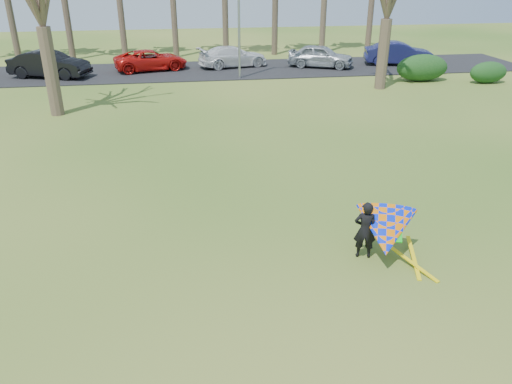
{
  "coord_description": "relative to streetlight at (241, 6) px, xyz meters",
  "views": [
    {
      "loc": [
        -1.91,
        -10.42,
        6.89
      ],
      "look_at": [
        0.0,
        2.0,
        1.1
      ],
      "focal_mm": 35.0,
      "sensor_mm": 36.0,
      "label": 1
    }
  ],
  "objects": [
    {
      "name": "car_5",
      "position": [
        11.92,
        2.86,
        -3.6
      ],
      "size": [
        5.17,
        2.81,
        1.62
      ],
      "primitive_type": "imported",
      "rotation": [
        0.0,
        0.0,
        1.33
      ],
      "color": "#1A1D4F",
      "rests_on": "parking_strip"
    },
    {
      "name": "car_1",
      "position": [
        -12.35,
        2.06,
        -3.56
      ],
      "size": [
        5.42,
        3.29,
        1.69
      ],
      "primitive_type": "imported",
      "rotation": [
        0.0,
        0.0,
        1.26
      ],
      "color": "black",
      "rests_on": "parking_strip"
    },
    {
      "name": "car_2",
      "position": [
        -5.93,
        3.51,
        -3.71
      ],
      "size": [
        5.39,
        3.44,
        1.38
      ],
      "primitive_type": "imported",
      "rotation": [
        0.0,
        0.0,
        1.82
      ],
      "color": "red",
      "rests_on": "parking_strip"
    },
    {
      "name": "parking_strip",
      "position": [
        -2.16,
        3.0,
        -4.43
      ],
      "size": [
        46.0,
        7.0,
        0.06
      ],
      "primitive_type": "cube",
      "color": "black",
      "rests_on": "ground"
    },
    {
      "name": "car_3",
      "position": [
        -0.16,
        3.9,
        -3.69
      ],
      "size": [
        5.3,
        3.15,
        1.44
      ],
      "primitive_type": "imported",
      "rotation": [
        0.0,
        0.0,
        1.81
      ],
      "color": "silver",
      "rests_on": "parking_strip"
    },
    {
      "name": "kite_flyer",
      "position": [
        0.73,
        -22.2,
        -3.62
      ],
      "size": [
        2.13,
        2.39,
        2.02
      ],
      "color": "black",
      "rests_on": "ground"
    },
    {
      "name": "ground",
      "position": [
        -2.16,
        -22.0,
        -4.46
      ],
      "size": [
        100.0,
        100.0,
        0.0
      ],
      "primitive_type": "plane",
      "color": "#1E5412",
      "rests_on": "ground"
    },
    {
      "name": "hedge_near",
      "position": [
        11.19,
        -2.43,
        -3.62
      ],
      "size": [
        3.36,
        1.52,
        1.68
      ],
      "primitive_type": "ellipsoid",
      "color": "#163C16",
      "rests_on": "ground"
    },
    {
      "name": "streetlight",
      "position": [
        0.0,
        0.0,
        0.0
      ],
      "size": [
        2.28,
        0.18,
        8.0
      ],
      "color": "gray",
      "rests_on": "ground"
    },
    {
      "name": "hedge_far",
      "position": [
        15.04,
        -3.62,
        -3.8
      ],
      "size": [
        2.4,
        1.13,
        1.33
      ],
      "primitive_type": "ellipsoid",
      "color": "#163D17",
      "rests_on": "ground"
    },
    {
      "name": "car_4",
      "position": [
        6.01,
        2.8,
        -3.62
      ],
      "size": [
        4.96,
        3.58,
        1.57
      ],
      "primitive_type": "imported",
      "rotation": [
        0.0,
        0.0,
        1.15
      ],
      "color": "#979EA4",
      "rests_on": "parking_strip"
    }
  ]
}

